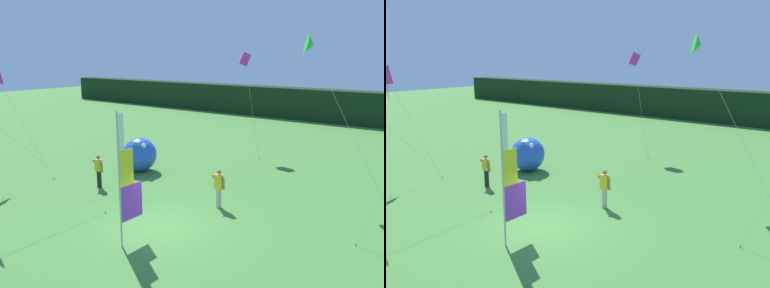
# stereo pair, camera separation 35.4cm
# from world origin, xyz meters

# --- Properties ---
(ground_plane) EXTENTS (120.00, 120.00, 0.00)m
(ground_plane) POSITION_xyz_m (0.00, 0.00, 0.00)
(ground_plane) COLOR #478438
(distant_treeline) EXTENTS (80.00, 2.40, 3.06)m
(distant_treeline) POSITION_xyz_m (0.00, 28.17, 1.53)
(distant_treeline) COLOR black
(distant_treeline) RESTS_ON ground
(banner_flag) EXTENTS (0.06, 1.03, 4.61)m
(banner_flag) POSITION_xyz_m (-0.06, -1.61, 2.21)
(banner_flag) COLOR #B7B7BC
(banner_flag) RESTS_ON ground
(person_near_banner) EXTENTS (0.55, 0.48, 1.65)m
(person_near_banner) POSITION_xyz_m (0.54, 3.02, 0.88)
(person_near_banner) COLOR #B7B2A3
(person_near_banner) RESTS_ON ground
(person_mid_field) EXTENTS (0.55, 0.48, 1.60)m
(person_mid_field) POSITION_xyz_m (-5.53, 1.69, 0.85)
(person_mid_field) COLOR black
(person_mid_field) RESTS_ON ground
(inflatable_balloon) EXTENTS (1.87, 1.87, 1.87)m
(inflatable_balloon) POSITION_xyz_m (-5.95, 4.90, 0.94)
(inflatable_balloon) COLOR blue
(inflatable_balloon) RESTS_ON ground
(kite_green_delta_0) EXTENTS (4.33, 1.08, 7.25)m
(kite_green_delta_0) POSITION_xyz_m (2.22, 7.80, 6.74)
(kite_green_delta_0) COLOR brown
(kite_green_delta_0) RESTS_ON ground
(kite_magenta_box_1) EXTENTS (2.45, 1.74, 6.50)m
(kite_magenta_box_1) POSITION_xyz_m (-3.90, 12.56, 6.03)
(kite_magenta_box_1) COLOR brown
(kite_magenta_box_1) RESTS_ON ground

